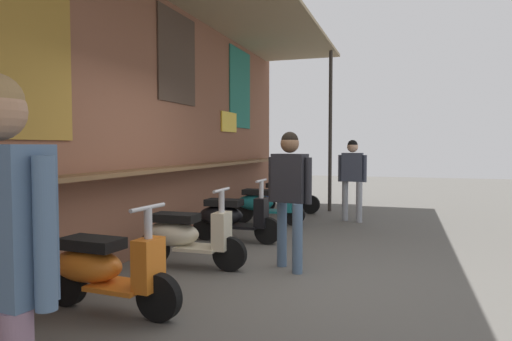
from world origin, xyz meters
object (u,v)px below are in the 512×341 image
Objects in this scene: scooter_teal at (264,203)px; shopper_passing at (290,186)px; scooter_blue at (285,195)px; scooter_cream at (184,235)px; shopper_browsing at (352,172)px; scooter_orange at (103,268)px; scooter_black at (231,217)px.

shopper_passing reaches higher than scooter_teal.
shopper_passing reaches higher than scooter_blue.
scooter_teal is 1.00× the size of scooter_blue.
scooter_cream is 0.86× the size of shopper_passing.
shopper_browsing is 3.81m from shopper_passing.
scooter_cream is (1.57, 0.00, 0.00)m from scooter_orange.
scooter_orange is 4.84m from scooter_teal.
scooter_blue is at bearing 94.12° from scooter_orange.
scooter_orange and scooter_blue have the same top height.
scooter_teal is (4.84, 0.00, 0.00)m from scooter_orange.
scooter_teal is 1.56m from scooter_blue.
scooter_black is at bearing 89.15° from scooter_cream.
scooter_orange and scooter_teal have the same top height.
scooter_blue is (1.56, -0.00, 0.00)m from scooter_teal.
shopper_passing is (-3.80, 0.32, 0.03)m from shopper_browsing.
shopper_browsing is at bearing 68.41° from scooter_cream.
scooter_black and scooter_teal have the same top height.
shopper_browsing is (0.81, -1.55, 0.58)m from scooter_teal.
scooter_cream is at bearing 116.45° from shopper_passing.
scooter_teal is at bearing -58.99° from shopper_browsing.
shopper_passing is at bearing -67.96° from scooter_teal.
scooter_cream and scooter_teal have the same top height.
scooter_cream is 1.00× the size of scooter_teal.
scooter_orange is 5.89m from shopper_browsing.
shopper_passing reaches higher than scooter_cream.
scooter_black is at bearing 57.19° from shopper_passing.
shopper_browsing reaches higher than scooter_cream.
scooter_blue is 1.81m from shopper_browsing.
scooter_cream is at bearing -90.36° from scooter_teal.
scooter_black is 0.88× the size of shopper_browsing.
scooter_orange and scooter_black have the same top height.
scooter_black and scooter_blue have the same top height.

